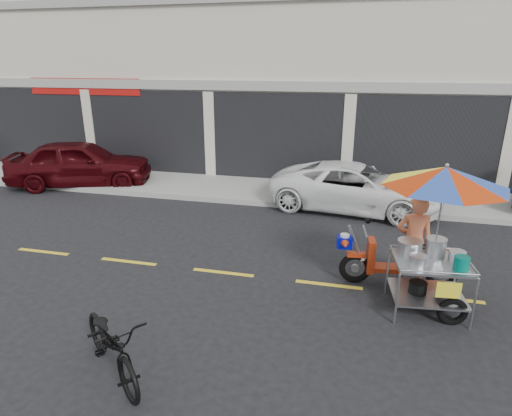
% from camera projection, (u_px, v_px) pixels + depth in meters
% --- Properties ---
extents(ground, '(90.00, 90.00, 0.00)m').
position_uv_depth(ground, '(329.00, 285.00, 7.73)').
color(ground, black).
extents(sidewalk, '(45.00, 3.00, 0.15)m').
position_uv_depth(sidewalk, '(343.00, 194.00, 12.76)').
color(sidewalk, gray).
rests_on(sidewalk, ground).
extents(shophouse_block, '(36.00, 8.11, 10.40)m').
position_uv_depth(shophouse_block, '(437.00, 49.00, 15.45)').
color(shophouse_block, beige).
rests_on(shophouse_block, ground).
extents(centerline, '(42.00, 0.10, 0.01)m').
position_uv_depth(centerline, '(329.00, 285.00, 7.73)').
color(centerline, gold).
rests_on(centerline, ground).
extents(maroon_sedan, '(4.70, 3.10, 1.49)m').
position_uv_depth(maroon_sedan, '(80.00, 163.00, 13.65)').
color(maroon_sedan, '#320508').
rests_on(maroon_sedan, ground).
extents(white_pickup, '(4.70, 2.63, 1.24)m').
position_uv_depth(white_pickup, '(355.00, 187.00, 11.47)').
color(white_pickup, white).
rests_on(white_pickup, ground).
extents(near_bicycle, '(1.73, 1.57, 0.91)m').
position_uv_depth(near_bicycle, '(112.00, 344.00, 5.39)').
color(near_bicycle, black).
rests_on(near_bicycle, ground).
extents(food_vendor_rig, '(2.56, 2.04, 2.43)m').
position_uv_depth(food_vendor_rig, '(429.00, 215.00, 6.77)').
color(food_vendor_rig, black).
rests_on(food_vendor_rig, ground).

